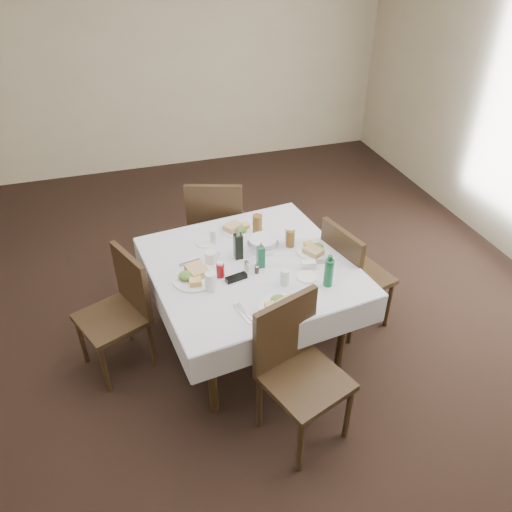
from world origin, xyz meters
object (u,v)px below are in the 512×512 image
(green_bottle, at_px, (329,272))
(ketchup_bottle, at_px, (220,270))
(chair_east, at_px, (350,271))
(chair_west, at_px, (121,305))
(chair_south, at_px, (296,362))
(bread_basket, at_px, (263,243))
(water_e, at_px, (290,235))
(oil_cruet_green, at_px, (261,256))
(water_w, at_px, (210,282))
(chair_north, at_px, (216,223))
(oil_cruet_dark, at_px, (238,245))
(dining_table, at_px, (251,273))
(water_n, at_px, (214,236))
(coffee_mug, at_px, (211,258))
(water_s, at_px, (285,277))

(green_bottle, bearing_deg, ketchup_bottle, 155.37)
(chair_east, bearing_deg, chair_west, 175.45)
(chair_west, height_order, green_bottle, green_bottle)
(chair_south, xyz_separation_m, bread_basket, (0.10, 0.99, 0.24))
(water_e, height_order, oil_cruet_green, oil_cruet_green)
(chair_east, xyz_separation_m, water_w, (-1.13, -0.17, 0.28))
(chair_west, height_order, water_e, chair_west)
(chair_north, relative_size, oil_cruet_dark, 4.03)
(dining_table, xyz_separation_m, chair_east, (0.79, -0.03, -0.14))
(dining_table, xyz_separation_m, green_bottle, (0.43, -0.38, 0.18))
(water_n, distance_m, bread_basket, 0.38)
(oil_cruet_green, relative_size, green_bottle, 0.88)
(water_n, distance_m, oil_cruet_dark, 0.28)
(chair_north, distance_m, coffee_mug, 0.90)
(chair_east, xyz_separation_m, water_e, (-0.43, 0.21, 0.29))
(water_e, relative_size, oil_cruet_green, 0.66)
(water_w, bearing_deg, chair_west, 153.09)
(water_w, distance_m, ketchup_bottle, 0.15)
(dining_table, bearing_deg, water_n, 117.56)
(chair_south, relative_size, ketchup_bottle, 8.15)
(dining_table, relative_size, chair_south, 1.57)
(dining_table, height_order, oil_cruet_dark, oil_cruet_dark)
(chair_west, relative_size, water_w, 7.02)
(dining_table, xyz_separation_m, water_n, (-0.19, 0.35, 0.13))
(water_n, distance_m, water_s, 0.73)
(water_w, distance_m, coffee_mug, 0.30)
(chair_north, height_order, water_e, chair_north)
(water_s, xyz_separation_m, water_w, (-0.49, 0.09, 0.01))
(chair_east, bearing_deg, water_n, 158.38)
(water_e, bearing_deg, oil_cruet_green, -143.60)
(water_e, distance_m, green_bottle, 0.56)
(water_n, height_order, water_e, water_e)
(chair_north, height_order, chair_south, chair_north)
(chair_north, bearing_deg, water_w, -104.85)
(dining_table, height_order, oil_cruet_green, oil_cruet_green)
(water_e, height_order, ketchup_bottle, water_e)
(oil_cruet_green, bearing_deg, water_e, 36.40)
(chair_north, relative_size, water_s, 8.56)
(dining_table, distance_m, coffee_mug, 0.31)
(chair_east, height_order, chair_west, chair_east)
(ketchup_bottle, xyz_separation_m, green_bottle, (0.67, -0.31, 0.05))
(water_w, bearing_deg, chair_south, -57.76)
(chair_west, relative_size, water_n, 8.09)
(dining_table, xyz_separation_m, water_w, (-0.34, -0.20, 0.14))
(chair_north, distance_m, ketchup_bottle, 1.06)
(water_s, bearing_deg, oil_cruet_dark, 118.64)
(chair_west, distance_m, ketchup_bottle, 0.78)
(chair_south, relative_size, green_bottle, 4.12)
(chair_south, distance_m, oil_cruet_green, 0.81)
(ketchup_bottle, relative_size, coffee_mug, 0.84)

